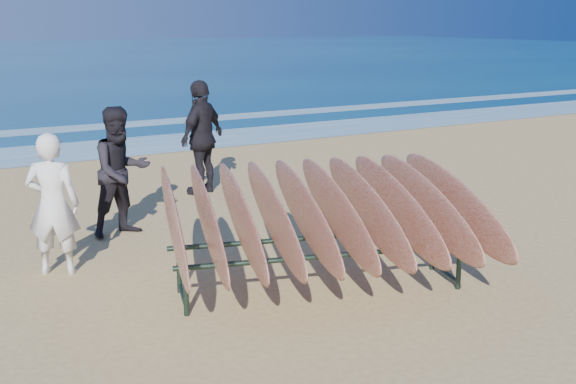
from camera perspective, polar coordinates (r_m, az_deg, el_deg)
name	(u,v)px	position (r m, az deg, el deg)	size (l,w,h in m)	color
ground	(325,292)	(7.88, 2.98, -7.91)	(120.00, 120.00, 0.00)	tan
foam_near	(81,151)	(16.86, -16.07, 3.17)	(160.00, 160.00, 0.00)	white
foam_far	(46,130)	(20.23, -18.61, 4.63)	(160.00, 160.00, 0.00)	white
surfboard_rack	(321,212)	(7.65, 2.59, -1.60)	(3.82, 3.56, 1.41)	#1C2D24
person_white	(53,204)	(8.63, -18.10, -0.92)	(0.60, 0.40, 1.65)	silver
person_dark_a	(121,172)	(9.96, -13.04, 1.58)	(0.85, 0.66, 1.76)	black
person_dark_b	(202,137)	(12.16, -6.80, 4.31)	(1.12, 0.47, 1.91)	black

